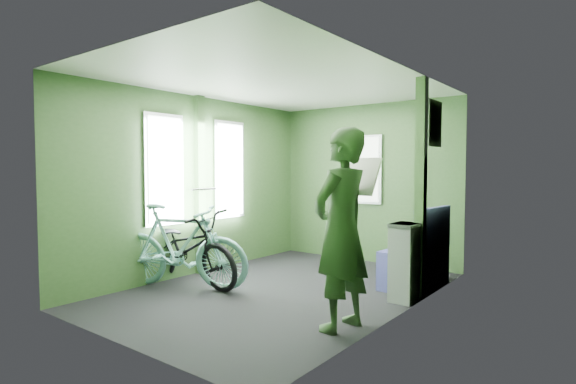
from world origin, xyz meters
The scene contains 6 objects.
room centered at (-0.04, 0.04, 1.44)m, with size 4.00×4.02×2.31m.
bicycle_black centered at (-1.03, -0.50, 0.00)m, with size 0.58×1.67×0.88m, color black.
bicycle_mint centered at (-0.94, -0.69, 0.00)m, with size 0.46×1.63×0.98m, color #76BEB8.
passenger centered at (1.15, -0.66, 0.86)m, with size 0.47×0.74×1.71m.
waste_box centered at (1.26, 0.44, 0.40)m, with size 0.24×0.33×0.81m, color gray.
bench_seat centered at (1.15, 1.03, 0.27)m, with size 0.54×0.91×0.93m.
Camera 1 is at (3.08, -3.93, 1.37)m, focal length 28.00 mm.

